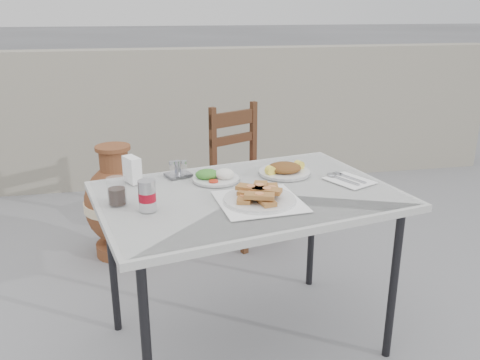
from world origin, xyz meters
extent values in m
plane|color=slate|center=(0.00, 0.00, 0.00)|extent=(80.00, 80.00, 0.00)
cylinder|color=black|center=(-0.33, -0.42, 0.37)|extent=(0.04, 0.04, 0.73)
cylinder|color=black|center=(0.76, -0.19, 0.37)|extent=(0.04, 0.04, 0.73)
cylinder|color=black|center=(-0.47, 0.26, 0.37)|extent=(0.04, 0.04, 0.73)
cylinder|color=black|center=(0.62, 0.50, 0.37)|extent=(0.04, 0.04, 0.73)
cube|color=white|center=(0.15, 0.04, 0.76)|extent=(1.43, 1.12, 0.03)
cube|color=white|center=(0.15, 0.04, 0.78)|extent=(1.38, 1.07, 0.01)
cube|color=white|center=(0.17, -0.09, 0.78)|extent=(0.37, 0.37, 0.00)
cylinder|color=silver|center=(0.17, -0.09, 0.79)|extent=(0.30, 0.30, 0.01)
cylinder|color=silver|center=(0.17, -0.09, 0.79)|extent=(0.31, 0.31, 0.01)
cylinder|color=silver|center=(0.03, 0.22, 0.79)|extent=(0.22, 0.22, 0.01)
ellipsoid|color=silver|center=(0.07, 0.21, 0.81)|extent=(0.09, 0.09, 0.05)
ellipsoid|color=#347521|center=(-0.01, 0.23, 0.81)|extent=(0.11, 0.10, 0.04)
cylinder|color=red|center=(0.01, 0.16, 0.80)|extent=(0.04, 0.04, 0.01)
cylinder|color=silver|center=(0.37, 0.25, 0.79)|extent=(0.25, 0.25, 0.01)
ellipsoid|color=#275C17|center=(0.37, 0.25, 0.81)|extent=(0.16, 0.15, 0.05)
cylinder|color=#FDE444|center=(0.29, 0.21, 0.81)|extent=(0.05, 0.05, 0.05)
cylinder|color=#FDE444|center=(0.45, 0.27, 0.81)|extent=(0.05, 0.05, 0.05)
cylinder|color=silver|center=(-0.29, -0.10, 0.84)|extent=(0.07, 0.07, 0.13)
cylinder|color=#A20B1D|center=(-0.29, -0.10, 0.84)|extent=(0.07, 0.07, 0.04)
cylinder|color=#ACACB3|center=(-0.29, -0.10, 0.90)|extent=(0.06, 0.06, 0.00)
cylinder|color=white|center=(-0.41, 0.00, 0.84)|extent=(0.08, 0.08, 0.11)
cylinder|color=black|center=(-0.41, 0.00, 0.81)|extent=(0.07, 0.07, 0.07)
cube|color=white|center=(-0.35, 0.26, 0.84)|extent=(0.09, 0.11, 0.12)
cube|color=#1843B9|center=(-0.32, 0.28, 0.83)|extent=(0.04, 0.05, 0.07)
cube|color=#ACACB3|center=(-0.14, 0.31, 0.79)|extent=(0.14, 0.13, 0.01)
cylinder|color=white|center=(-0.16, 0.29, 0.83)|extent=(0.03, 0.03, 0.07)
cylinder|color=white|center=(-0.11, 0.29, 0.83)|extent=(0.03, 0.03, 0.07)
cylinder|color=#ACACB3|center=(-0.14, 0.33, 0.82)|extent=(0.03, 0.03, 0.06)
cube|color=white|center=(0.64, 0.09, 0.78)|extent=(0.23, 0.25, 0.00)
cube|color=#ACACB3|center=(0.62, 0.08, 0.79)|extent=(0.08, 0.15, 0.00)
ellipsoid|color=#ACACB3|center=(0.58, 0.16, 0.79)|extent=(0.04, 0.05, 0.01)
cube|color=#ACACB3|center=(0.66, 0.10, 0.79)|extent=(0.08, 0.15, 0.00)
cube|color=#ACACB3|center=(0.62, 0.18, 0.79)|extent=(0.04, 0.05, 0.00)
cube|color=#35190E|center=(0.32, 0.95, 0.22)|extent=(0.05, 0.05, 0.43)
cube|color=#35190E|center=(0.64, 1.11, 0.22)|extent=(0.05, 0.05, 0.43)
cube|color=#35190E|center=(0.17, 1.27, 0.22)|extent=(0.05, 0.05, 0.43)
cube|color=#35190E|center=(0.48, 1.42, 0.22)|extent=(0.05, 0.05, 0.43)
cube|color=#5C121D|center=(0.40, 1.19, 0.46)|extent=(0.54, 0.54, 0.05)
cube|color=#35190E|center=(0.17, 1.27, 0.68)|extent=(0.05, 0.05, 0.48)
cube|color=#35190E|center=(0.48, 1.42, 0.68)|extent=(0.05, 0.05, 0.48)
cube|color=#35190E|center=(0.33, 1.34, 0.82)|extent=(0.36, 0.20, 0.10)
cube|color=#35190E|center=(0.33, 1.34, 0.68)|extent=(0.36, 0.20, 0.06)
cylinder|color=brown|center=(-0.48, 1.11, 0.04)|extent=(0.32, 0.32, 0.08)
ellipsoid|color=brown|center=(-0.48, 1.11, 0.35)|extent=(0.41, 0.41, 0.52)
cylinder|color=beige|center=(-0.48, 1.11, 0.35)|extent=(0.42, 0.42, 0.06)
cylinder|color=brown|center=(-0.48, 1.11, 0.63)|extent=(0.18, 0.18, 0.16)
cylinder|color=brown|center=(-0.48, 1.11, 0.72)|extent=(0.22, 0.22, 0.02)
cube|color=gray|center=(0.00, 2.50, 0.60)|extent=(6.00, 0.25, 1.20)
camera|label=1|loc=(-0.29, -2.00, 1.55)|focal=38.00mm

